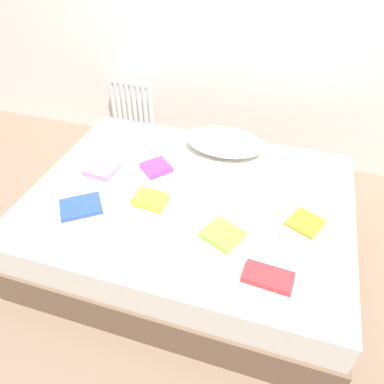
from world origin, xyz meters
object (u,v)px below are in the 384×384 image
textbook_yellow (151,200)px  textbook_pink (102,170)px  textbook_purple (156,168)px  textbook_red (268,277)px  radiator (132,107)px  textbook_lime (223,235)px  pillow (225,142)px  textbook_orange (306,223)px  textbook_white (227,189)px  bed (190,223)px  textbook_blue (81,207)px

textbook_yellow → textbook_pink: size_ratio=1.00×
textbook_purple → textbook_red: bearing=-87.3°
textbook_yellow → textbook_purple: bearing=110.4°
radiator → textbook_pink: bearing=-74.2°
textbook_yellow → textbook_lime: bearing=-12.2°
pillow → textbook_orange: size_ratio=3.13×
textbook_purple → radiator: bearing=73.7°
pillow → textbook_yellow: bearing=-113.9°
textbook_purple → textbook_white: (0.50, -0.08, 0.00)m
textbook_orange → textbook_white: bearing=-172.0°
textbook_purple → textbook_pink: textbook_purple is taller
textbook_purple → textbook_red: textbook_purple is taller
textbook_yellow → textbook_orange: 0.91m
textbook_pink → textbook_orange: (1.33, -0.09, -0.01)m
bed → textbook_white: 0.36m
textbook_yellow → textbook_purple: size_ratio=1.15×
bed → textbook_purple: bearing=149.1°
radiator → textbook_lime: bearing=-50.2°
textbook_lime → textbook_white: size_ratio=0.96×
textbook_blue → textbook_red: 1.15m
pillow → textbook_red: size_ratio=2.29×
radiator → textbook_pink: (0.33, -1.16, 0.16)m
textbook_purple → textbook_lime: bearing=-87.9°
textbook_yellow → textbook_purple: (-0.09, 0.31, -0.00)m
textbook_blue → bed: bearing=-7.8°
textbook_purple → textbook_red: size_ratio=0.71×
pillow → textbook_purple: 0.53m
textbook_orange → textbook_red: textbook_red is taller
pillow → textbook_blue: size_ratio=2.33×
radiator → textbook_lime: size_ratio=2.65×
textbook_lime → textbook_blue: 0.86m
textbook_lime → textbook_purple: textbook_purple is taller
textbook_purple → textbook_white: 0.51m
textbook_yellow → textbook_blue: bearing=-151.2°
textbook_white → textbook_red: textbook_white is taller
textbook_yellow → textbook_blue: 0.41m
radiator → textbook_blue: radiator is taller
textbook_pink → textbook_orange: textbook_pink is taller
radiator → textbook_yellow: radiator is taller
radiator → textbook_red: size_ratio=2.18×
textbook_red → textbook_purple: bearing=146.1°
textbook_blue → textbook_lime: bearing=-34.0°
radiator → textbook_yellow: bearing=-60.6°
bed → textbook_red: (0.55, -0.49, 0.27)m
radiator → textbook_pink: 1.21m
textbook_blue → textbook_purple: bearing=23.4°
textbook_lime → textbook_purple: bearing=165.0°
bed → textbook_yellow: bearing=-145.4°
radiator → textbook_orange: (1.66, -1.25, 0.15)m
pillow → textbook_orange: bearing=-43.3°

